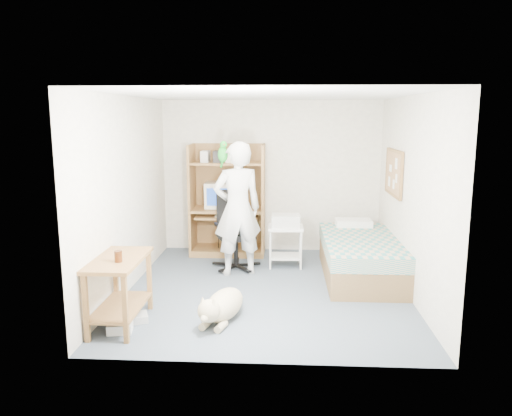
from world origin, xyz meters
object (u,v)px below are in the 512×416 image
at_px(bed, 360,257).
at_px(dog, 222,305).
at_px(computer_hutch, 228,204).
at_px(person, 237,209).
at_px(side_desk, 119,281).
at_px(printer_cart, 286,240).
at_px(office_chair, 235,241).

relative_size(bed, dog, 1.93).
height_order(computer_hutch, person, person).
bearing_deg(person, dog, 68.90).
bearing_deg(bed, computer_hutch, 150.71).
bearing_deg(computer_hutch, side_desk, -106.14).
bearing_deg(side_desk, person, 59.02).
bearing_deg(bed, person, 178.96).
height_order(bed, person, person).
height_order(person, printer_cart, person).
xyz_separation_m(office_chair, printer_cart, (0.76, 0.09, 0.00)).
xyz_separation_m(bed, dog, (-1.76, -1.65, -0.11)).
distance_m(side_desk, person, 2.20).
relative_size(computer_hutch, printer_cart, 2.91).
relative_size(office_chair, printer_cart, 1.85).
bearing_deg(side_desk, office_chair, 64.30).
height_order(bed, office_chair, office_chair).
bearing_deg(side_desk, printer_cart, 51.32).
bearing_deg(office_chair, side_desk, -136.16).
xyz_separation_m(person, printer_cart, (0.69, 0.40, -0.54)).
xyz_separation_m(bed, person, (-1.74, 0.03, 0.66)).
xyz_separation_m(bed, side_desk, (-2.85, -1.82, 0.21)).
relative_size(dog, printer_cart, 1.69).
xyz_separation_m(side_desk, printer_cart, (1.80, 2.24, -0.08)).
distance_m(side_desk, office_chair, 2.39).
xyz_separation_m(side_desk, dog, (1.09, 0.16, -0.32)).
distance_m(bed, side_desk, 3.39).
height_order(bed, printer_cart, bed).
relative_size(person, dog, 1.82).
bearing_deg(dog, printer_cart, 87.78).
bearing_deg(computer_hutch, bed, -29.29).
relative_size(office_chair, person, 0.60).
bearing_deg(side_desk, bed, 32.50).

